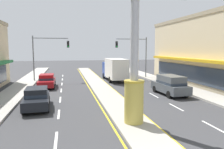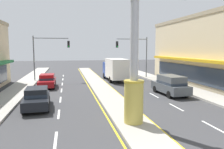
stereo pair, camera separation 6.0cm
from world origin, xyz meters
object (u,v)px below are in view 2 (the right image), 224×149
Objects in this scene: sedan_near_right_lane at (37,98)px; box_truck_far_right_lane at (115,69)px; district_sign at (134,45)px; suv_near_left_lane at (171,85)px; storefront_right at (222,51)px; sedan_mid_left_lane at (47,81)px; traffic_light_left_side at (47,50)px; traffic_light_right_side at (136,50)px.

box_truck_far_right_lane is (8.82, 12.52, 0.91)m from sedan_near_right_lane.
district_sign is 1.86× the size of suv_near_left_lane.
suv_near_left_lane is at bearing 50.69° from district_sign.
sedan_mid_left_lane is at bearing 173.39° from storefront_right.
sedan_near_right_lane is at bearing -88.85° from traffic_light_left_side.
traffic_light_right_side is 13.91m from sedan_mid_left_lane.
traffic_light_right_side is 4.75m from box_truck_far_right_lane.
storefront_right is 11.54m from traffic_light_right_side.
storefront_right is at bearing -19.20° from traffic_light_left_side.
box_truck_far_right_lane is (-3.55, -1.87, -2.55)m from traffic_light_right_side.
district_sign is 20.06m from traffic_light_left_side.
traffic_light_right_side is at bearing 23.40° from sedan_mid_left_lane.
traffic_light_right_side reaches higher than box_truck_far_right_lane.
storefront_right is at bearing -42.33° from traffic_light_right_side.
district_sign is 0.38× the size of storefront_right.
district_sign reaches higher than suv_near_left_lane.
sedan_mid_left_lane is (0.00, 9.04, 0.00)m from sedan_near_right_lane.
district_sign is at bearing -129.31° from suv_near_left_lane.
traffic_light_left_side is at bearing -178.22° from traffic_light_right_side.
traffic_light_left_side is 1.32× the size of suv_near_left_lane.
district_sign is at bearing -108.04° from traffic_light_right_side.
district_sign is 20.44m from traffic_light_right_side.
sedan_near_right_lane is 1.02× the size of sedan_mid_left_lane.
suv_near_left_lane is 1.09× the size of sedan_mid_left_lane.
district_sign is at bearing -141.89° from storefront_right.
box_truck_far_right_lane is at bearing 81.01° from district_sign.
suv_near_left_lane is 13.82m from sedan_mid_left_lane.
sedan_mid_left_lane is (-12.37, -5.35, -3.46)m from traffic_light_right_side.
storefront_right reaches higher than sedan_mid_left_lane.
traffic_light_right_side is at bearing 71.96° from district_sign.
storefront_right reaches higher than box_truck_far_right_lane.
district_sign reaches higher than traffic_light_left_side.
traffic_light_left_side is (-6.33, 19.04, -0.41)m from district_sign.
suv_near_left_lane is (12.09, 2.35, 0.20)m from sedan_near_right_lane.
district_sign is 10.23m from suv_near_left_lane.
traffic_light_left_side and traffic_light_right_side have the same top height.
sedan_near_right_lane is 9.04m from sedan_mid_left_lane.
storefront_right is at bearing 38.11° from district_sign.
storefront_right is 22.20m from sedan_near_right_lane.
traffic_light_left_side is at bearing 136.72° from suv_near_left_lane.
suv_near_left_lane is at bearing 10.99° from sedan_near_right_lane.
district_sign is at bearing -71.62° from traffic_light_left_side.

